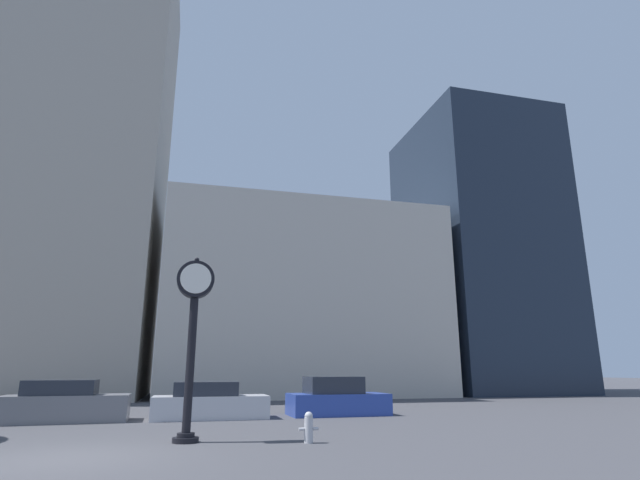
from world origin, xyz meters
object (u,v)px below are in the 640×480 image
(fire_hydrant_near, at_px, (309,427))
(street_clock, at_px, (193,315))
(car_grey, at_px, (65,404))
(car_silver, at_px, (209,403))
(car_blue, at_px, (336,399))

(fire_hydrant_near, bearing_deg, street_clock, 163.70)
(car_grey, height_order, car_silver, car_grey)
(car_grey, xyz_separation_m, fire_hydrant_near, (6.88, -6.89, -0.22))
(street_clock, xyz_separation_m, car_grey, (-4.02, 6.05, -2.49))
(car_blue, bearing_deg, fire_hydrant_near, -112.12)
(street_clock, relative_size, car_grey, 1.11)
(street_clock, relative_size, fire_hydrant_near, 6.38)
(street_clock, distance_m, car_grey, 7.68)
(fire_hydrant_near, bearing_deg, car_blue, 68.73)
(car_grey, distance_m, car_silver, 4.80)
(car_blue, xyz_separation_m, fire_hydrant_near, (-2.79, -7.17, -0.24))
(car_silver, relative_size, fire_hydrant_near, 5.68)
(car_silver, distance_m, car_blue, 4.88)
(car_silver, xyz_separation_m, fire_hydrant_near, (2.07, -6.86, -0.18))
(car_grey, height_order, fire_hydrant_near, car_grey)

